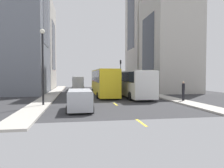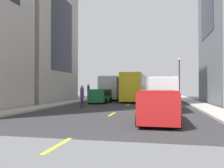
% 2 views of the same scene
% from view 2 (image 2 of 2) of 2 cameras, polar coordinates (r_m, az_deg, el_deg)
% --- Properties ---
extents(ground_plane, '(40.24, 40.24, 0.00)m').
position_cam_2_polar(ground_plane, '(27.80, 5.23, -4.64)').
color(ground_plane, '#333335').
extents(sidewalk_west, '(1.90, 44.00, 0.15)m').
position_cam_2_polar(sidewalk_west, '(29.46, -8.81, -4.28)').
color(sidewalk_west, '#B2ADA3').
rests_on(sidewalk_west, ground).
extents(sidewalk_east, '(1.90, 44.00, 0.15)m').
position_cam_2_polar(sidewalk_east, '(27.93, 20.06, -4.42)').
color(sidewalk_east, '#B2ADA3').
rests_on(sidewalk_east, ground).
extents(lane_stripe_0, '(0.16, 2.00, 0.01)m').
position_cam_2_polar(lane_stripe_0, '(7.47, -13.48, -14.89)').
color(lane_stripe_0, yellow).
rests_on(lane_stripe_0, ground).
extents(lane_stripe_1, '(0.16, 2.00, 0.01)m').
position_cam_2_polar(lane_stripe_1, '(15.38, 0.01, -7.65)').
color(lane_stripe_1, yellow).
rests_on(lane_stripe_1, ground).
extents(lane_stripe_2, '(0.16, 2.00, 0.01)m').
position_cam_2_polar(lane_stripe_2, '(23.64, 4.11, -5.29)').
color(lane_stripe_2, yellow).
rests_on(lane_stripe_2, ground).
extents(lane_stripe_3, '(0.16, 2.00, 0.01)m').
position_cam_2_polar(lane_stripe_3, '(31.97, 6.06, -4.14)').
color(lane_stripe_3, yellow).
rests_on(lane_stripe_3, ground).
extents(lane_stripe_4, '(0.16, 2.00, 0.01)m').
position_cam_2_polar(lane_stripe_4, '(40.33, 7.21, -3.46)').
color(lane_stripe_4, yellow).
rests_on(lane_stripe_4, ground).
extents(lane_stripe_5, '(0.16, 2.00, 0.01)m').
position_cam_2_polar(lane_stripe_5, '(48.70, 7.96, -3.02)').
color(lane_stripe_5, yellow).
rests_on(lane_stripe_5, ground).
extents(building_west_1, '(7.43, 10.85, 16.63)m').
position_cam_2_polar(building_west_1, '(30.33, -18.94, 11.52)').
color(building_west_1, '#B7B2A8').
rests_on(building_west_1, ground).
extents(city_bus_white, '(2.80, 11.03, 3.35)m').
position_cam_2_polar(city_bus_white, '(34.66, 0.76, -0.58)').
color(city_bus_white, silver).
rests_on(city_bus_white, ground).
extents(streetcar_yellow, '(2.70, 12.27, 3.59)m').
position_cam_2_polar(streetcar_yellow, '(31.21, 5.88, -0.33)').
color(streetcar_yellow, yellow).
rests_on(streetcar_yellow, ground).
extents(delivery_van_white, '(2.25, 5.55, 2.58)m').
position_cam_2_polar(delivery_van_white, '(18.49, 12.68, -1.81)').
color(delivery_van_white, white).
rests_on(delivery_van_white, ground).
extents(car_silver_0, '(2.03, 4.34, 1.64)m').
position_cam_2_polar(car_silver_0, '(43.48, 12.16, -1.99)').
color(car_silver_0, '#B7BABF').
rests_on(car_silver_0, ground).
extents(car_green_1, '(2.00, 4.39, 1.62)m').
position_cam_2_polar(car_green_1, '(26.33, -2.92, -2.77)').
color(car_green_1, '#1E7238').
rests_on(car_green_1, ground).
extents(car_red_2, '(2.04, 4.61, 1.66)m').
position_cam_2_polar(car_red_2, '(11.90, 11.58, -4.90)').
color(car_red_2, red).
rests_on(car_red_2, ground).
extents(pedestrian_crossing_near, '(0.35, 0.35, 2.15)m').
position_cam_2_polar(pedestrian_crossing_near, '(32.85, -6.01, -1.80)').
color(pedestrian_crossing_near, maroon).
rests_on(pedestrian_crossing_near, ground).
extents(pedestrian_crossing_mid, '(0.31, 0.31, 2.03)m').
position_cam_2_polar(pedestrian_crossing_mid, '(41.00, -3.22, -1.71)').
color(pedestrian_crossing_mid, black).
rests_on(pedestrian_crossing_mid, ground).
extents(pedestrian_walking_far, '(0.34, 0.34, 2.03)m').
position_cam_2_polar(pedestrian_walking_far, '(20.52, -7.60, -2.92)').
color(pedestrian_walking_far, navy).
rests_on(pedestrian_walking_far, ground).
extents(streetlamp_near, '(0.44, 0.44, 6.80)m').
position_cam_2_polar(streetlamp_near, '(40.92, 16.69, 2.67)').
color(streetlamp_near, black).
rests_on(streetlamp_near, ground).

